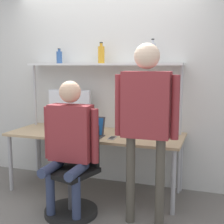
{
  "coord_description": "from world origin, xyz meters",
  "views": [
    {
      "loc": [
        1.41,
        -3.07,
        1.57
      ],
      "look_at": [
        0.38,
        -0.06,
        1.09
      ],
      "focal_mm": 50.0,
      "sensor_mm": 36.0,
      "label": 1
    }
  ],
  "objects_px": {
    "monitor": "(69,106)",
    "office_chair": "(73,186)",
    "bottle_blue": "(59,57)",
    "person_seated": "(69,137)",
    "laptop": "(91,131)",
    "bottle_amber": "(101,54)",
    "person_standing": "(146,110)",
    "cell_phone": "(112,138)",
    "bottle_clear": "(153,53)"
  },
  "relations": [
    {
      "from": "monitor",
      "to": "office_chair",
      "type": "height_order",
      "value": "monitor"
    },
    {
      "from": "bottle_blue",
      "to": "person_seated",
      "type": "bearing_deg",
      "value": -57.5
    },
    {
      "from": "laptop",
      "to": "bottle_amber",
      "type": "height_order",
      "value": "bottle_amber"
    },
    {
      "from": "laptop",
      "to": "office_chair",
      "type": "height_order",
      "value": "laptop"
    },
    {
      "from": "person_standing",
      "to": "bottle_amber",
      "type": "height_order",
      "value": "bottle_amber"
    },
    {
      "from": "laptop",
      "to": "cell_phone",
      "type": "distance_m",
      "value": 0.28
    },
    {
      "from": "laptop",
      "to": "cell_phone",
      "type": "xyz_separation_m",
      "value": [
        0.28,
        -0.03,
        -0.06
      ]
    },
    {
      "from": "monitor",
      "to": "bottle_clear",
      "type": "relative_size",
      "value": 2.14
    },
    {
      "from": "office_chair",
      "to": "bottle_blue",
      "type": "distance_m",
      "value": 1.75
    },
    {
      "from": "person_standing",
      "to": "bottle_clear",
      "type": "height_order",
      "value": "bottle_clear"
    },
    {
      "from": "office_chair",
      "to": "person_seated",
      "type": "bearing_deg",
      "value": -105.57
    },
    {
      "from": "bottle_clear",
      "to": "person_standing",
      "type": "bearing_deg",
      "value": -81.82
    },
    {
      "from": "person_standing",
      "to": "bottle_blue",
      "type": "bearing_deg",
      "value": 147.53
    },
    {
      "from": "person_seated",
      "to": "bottle_blue",
      "type": "relative_size",
      "value": 7.23
    },
    {
      "from": "office_chair",
      "to": "bottle_clear",
      "type": "distance_m",
      "value": 1.8
    },
    {
      "from": "cell_phone",
      "to": "person_seated",
      "type": "xyz_separation_m",
      "value": [
        -0.3,
        -0.49,
        0.1
      ]
    },
    {
      "from": "cell_phone",
      "to": "person_seated",
      "type": "distance_m",
      "value": 0.58
    },
    {
      "from": "bottle_amber",
      "to": "bottle_clear",
      "type": "xyz_separation_m",
      "value": [
        0.66,
        0.0,
        0.01
      ]
    },
    {
      "from": "cell_phone",
      "to": "bottle_blue",
      "type": "relative_size",
      "value": 0.77
    },
    {
      "from": "laptop",
      "to": "office_chair",
      "type": "xyz_separation_m",
      "value": [
        -0.01,
        -0.47,
        -0.51
      ]
    },
    {
      "from": "bottle_blue",
      "to": "cell_phone",
      "type": "bearing_deg",
      "value": -26.7
    },
    {
      "from": "monitor",
      "to": "cell_phone",
      "type": "height_order",
      "value": "monitor"
    },
    {
      "from": "office_chair",
      "to": "bottle_blue",
      "type": "relative_size",
      "value": 4.84
    },
    {
      "from": "person_seated",
      "to": "bottle_clear",
      "type": "relative_size",
      "value": 4.89
    },
    {
      "from": "person_seated",
      "to": "bottle_amber",
      "type": "bearing_deg",
      "value": 90.12
    },
    {
      "from": "person_seated",
      "to": "bottle_amber",
      "type": "xyz_separation_m",
      "value": [
        -0.0,
        0.94,
        0.86
      ]
    },
    {
      "from": "person_seated",
      "to": "office_chair",
      "type": "bearing_deg",
      "value": 74.43
    },
    {
      "from": "person_seated",
      "to": "bottle_clear",
      "type": "xyz_separation_m",
      "value": [
        0.66,
        0.94,
        0.87
      ]
    },
    {
      "from": "cell_phone",
      "to": "office_chair",
      "type": "bearing_deg",
      "value": -122.78
    },
    {
      "from": "person_standing",
      "to": "bottle_amber",
      "type": "xyz_separation_m",
      "value": [
        -0.78,
        0.88,
        0.56
      ]
    },
    {
      "from": "cell_phone",
      "to": "office_chair",
      "type": "height_order",
      "value": "office_chair"
    },
    {
      "from": "office_chair",
      "to": "bottle_amber",
      "type": "relative_size",
      "value": 3.6
    },
    {
      "from": "bottle_blue",
      "to": "bottle_clear",
      "type": "xyz_separation_m",
      "value": [
        1.25,
        0.0,
        0.04
      ]
    },
    {
      "from": "monitor",
      "to": "laptop",
      "type": "relative_size",
      "value": 2.0
    },
    {
      "from": "bottle_clear",
      "to": "cell_phone",
      "type": "bearing_deg",
      "value": -128.51
    },
    {
      "from": "monitor",
      "to": "person_seated",
      "type": "bearing_deg",
      "value": -63.59
    },
    {
      "from": "person_seated",
      "to": "bottle_clear",
      "type": "bearing_deg",
      "value": 55.01
    },
    {
      "from": "monitor",
      "to": "bottle_clear",
      "type": "xyz_separation_m",
      "value": [
        1.11,
        0.02,
        0.69
      ]
    },
    {
      "from": "person_seated",
      "to": "cell_phone",
      "type": "bearing_deg",
      "value": 58.55
    },
    {
      "from": "person_seated",
      "to": "person_standing",
      "type": "relative_size",
      "value": 0.8
    },
    {
      "from": "monitor",
      "to": "person_standing",
      "type": "distance_m",
      "value": 1.51
    },
    {
      "from": "person_seated",
      "to": "bottle_blue",
      "type": "height_order",
      "value": "bottle_blue"
    },
    {
      "from": "cell_phone",
      "to": "bottle_blue",
      "type": "bearing_deg",
      "value": 153.3
    },
    {
      "from": "monitor",
      "to": "office_chair",
      "type": "xyz_separation_m",
      "value": [
        0.47,
        -0.88,
        -0.73
      ]
    },
    {
      "from": "person_seated",
      "to": "person_standing",
      "type": "xyz_separation_m",
      "value": [
        0.78,
        0.06,
        0.3
      ]
    },
    {
      "from": "bottle_amber",
      "to": "person_seated",
      "type": "bearing_deg",
      "value": -89.88
    },
    {
      "from": "office_chair",
      "to": "bottle_blue",
      "type": "xyz_separation_m",
      "value": [
        -0.61,
        0.89,
        1.38
      ]
    },
    {
      "from": "laptop",
      "to": "person_seated",
      "type": "bearing_deg",
      "value": -92.36
    },
    {
      "from": "bottle_amber",
      "to": "cell_phone",
      "type": "bearing_deg",
      "value": -56.33
    },
    {
      "from": "person_seated",
      "to": "bottle_blue",
      "type": "bearing_deg",
      "value": 122.5
    }
  ]
}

